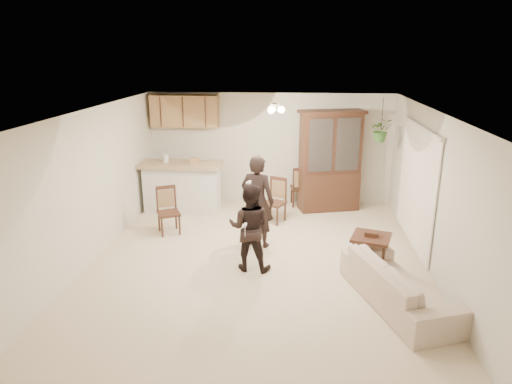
# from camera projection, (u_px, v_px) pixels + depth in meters

# --- Properties ---
(floor) EXTENTS (6.50, 6.50, 0.00)m
(floor) POSITION_uv_depth(u_px,v_px,m) (258.00, 261.00, 7.68)
(floor) COLOR beige
(floor) RESTS_ON ground
(ceiling) EXTENTS (5.50, 6.50, 0.02)m
(ceiling) POSITION_uv_depth(u_px,v_px,m) (258.00, 111.00, 6.94)
(ceiling) COLOR silver
(ceiling) RESTS_ON wall_back
(wall_back) EXTENTS (5.50, 0.02, 2.50)m
(wall_back) POSITION_uv_depth(u_px,v_px,m) (270.00, 148.00, 10.41)
(wall_back) COLOR beige
(wall_back) RESTS_ON ground
(wall_front) EXTENTS (5.50, 0.02, 2.50)m
(wall_front) POSITION_uv_depth(u_px,v_px,m) (227.00, 291.00, 4.22)
(wall_front) COLOR beige
(wall_front) RESTS_ON ground
(wall_left) EXTENTS (0.02, 6.50, 2.50)m
(wall_left) POSITION_uv_depth(u_px,v_px,m) (93.00, 185.00, 7.55)
(wall_left) COLOR beige
(wall_left) RESTS_ON ground
(wall_right) EXTENTS (0.02, 6.50, 2.50)m
(wall_right) POSITION_uv_depth(u_px,v_px,m) (434.00, 194.00, 7.08)
(wall_right) COLOR beige
(wall_right) RESTS_ON ground
(breakfast_bar) EXTENTS (1.60, 0.55, 1.00)m
(breakfast_bar) POSITION_uv_depth(u_px,v_px,m) (183.00, 189.00, 9.93)
(breakfast_bar) COLOR silver
(breakfast_bar) RESTS_ON floor
(bar_top) EXTENTS (1.75, 0.70, 0.08)m
(bar_top) POSITION_uv_depth(u_px,v_px,m) (181.00, 165.00, 9.77)
(bar_top) COLOR tan
(bar_top) RESTS_ON breakfast_bar
(upper_cabinets) EXTENTS (1.50, 0.34, 0.70)m
(upper_cabinets) POSITION_uv_depth(u_px,v_px,m) (185.00, 111.00, 10.15)
(upper_cabinets) COLOR olive
(upper_cabinets) RESTS_ON wall_back
(vertical_blinds) EXTENTS (0.06, 2.30, 2.10)m
(vertical_blinds) POSITION_uv_depth(u_px,v_px,m) (416.00, 187.00, 7.98)
(vertical_blinds) COLOR white
(vertical_blinds) RESTS_ON wall_right
(ceiling_fixture) EXTENTS (0.36, 0.36, 0.20)m
(ceiling_fixture) POSITION_uv_depth(u_px,v_px,m) (275.00, 109.00, 8.10)
(ceiling_fixture) COLOR #FFEEBF
(ceiling_fixture) RESTS_ON ceiling
(hanging_plant) EXTENTS (0.43, 0.37, 0.48)m
(hanging_plant) POSITION_uv_depth(u_px,v_px,m) (381.00, 130.00, 9.22)
(hanging_plant) COLOR #2B5E25
(hanging_plant) RESTS_ON ceiling
(plant_cord) EXTENTS (0.01, 0.01, 0.65)m
(plant_cord) POSITION_uv_depth(u_px,v_px,m) (382.00, 114.00, 9.12)
(plant_cord) COLOR black
(plant_cord) RESTS_ON ceiling
(sofa) EXTENTS (1.32, 2.01, 0.73)m
(sofa) POSITION_uv_depth(u_px,v_px,m) (399.00, 280.00, 6.28)
(sofa) COLOR beige
(sofa) RESTS_ON floor
(adult) EXTENTS (0.75, 0.60, 1.80)m
(adult) POSITION_uv_depth(u_px,v_px,m) (257.00, 198.00, 8.04)
(adult) COLOR black
(adult) RESTS_ON floor
(child) EXTENTS (0.71, 0.58, 1.35)m
(child) POSITION_uv_depth(u_px,v_px,m) (250.00, 230.00, 7.22)
(child) COLOR black
(child) RESTS_ON floor
(china_hutch) EXTENTS (1.48, 0.88, 2.19)m
(china_hutch) POSITION_uv_depth(u_px,v_px,m) (330.00, 162.00, 9.89)
(china_hutch) COLOR black
(china_hutch) RESTS_ON floor
(side_table) EXTENTS (0.71, 0.71, 0.69)m
(side_table) POSITION_uv_depth(u_px,v_px,m) (370.00, 254.00, 7.18)
(side_table) COLOR black
(side_table) RESTS_ON floor
(chair_bar) EXTENTS (0.54, 0.54, 0.91)m
(chair_bar) POSITION_uv_depth(u_px,v_px,m) (169.00, 221.00, 8.78)
(chair_bar) COLOR black
(chair_bar) RESTS_ON floor
(chair_hutch_left) EXTENTS (0.54, 0.54, 0.92)m
(chair_hutch_left) POSITION_uv_depth(u_px,v_px,m) (274.00, 210.00, 9.34)
(chair_hutch_left) COLOR black
(chair_hutch_left) RESTS_ON floor
(chair_hutch_right) EXTENTS (0.46, 0.46, 0.92)m
(chair_hutch_right) POSITION_uv_depth(u_px,v_px,m) (300.00, 194.00, 10.38)
(chair_hutch_right) COLOR black
(chair_hutch_right) RESTS_ON floor
(controller_adult) EXTENTS (0.08, 0.15, 0.04)m
(controller_adult) POSITION_uv_depth(u_px,v_px,m) (249.00, 183.00, 7.58)
(controller_adult) COLOR white
(controller_adult) RESTS_ON adult
(controller_child) EXTENTS (0.05, 0.13, 0.04)m
(controller_child) POSITION_uv_depth(u_px,v_px,m) (245.00, 225.00, 6.84)
(controller_child) COLOR white
(controller_child) RESTS_ON child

